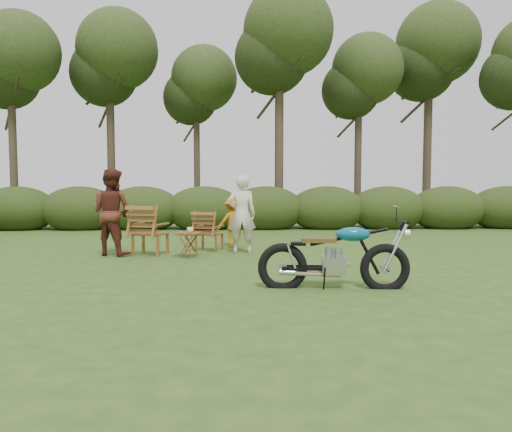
{
  "coord_description": "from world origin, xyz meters",
  "views": [
    {
      "loc": [
        -0.9,
        -7.2,
        1.55
      ],
      "look_at": [
        -0.58,
        2.04,
        0.9
      ],
      "focal_mm": 35.0,
      "sensor_mm": 36.0,
      "label": 1
    }
  ],
  "objects_px": {
    "cup": "(190,230)",
    "child": "(232,247)",
    "motorcycle": "(333,288)",
    "adult_a": "(242,253)",
    "side_table": "(188,245)",
    "lawn_chair_left": "(151,255)",
    "adult_b": "(113,255)",
    "lawn_chair_right": "(209,250)"
  },
  "relations": [
    {
      "from": "adult_a",
      "to": "lawn_chair_right",
      "type": "bearing_deg",
      "value": -30.96
    },
    {
      "from": "lawn_chair_left",
      "to": "side_table",
      "type": "relative_size",
      "value": 2.04
    },
    {
      "from": "side_table",
      "to": "adult_a",
      "type": "relative_size",
      "value": 0.3
    },
    {
      "from": "cup",
      "to": "adult_a",
      "type": "height_order",
      "value": "adult_a"
    },
    {
      "from": "cup",
      "to": "child",
      "type": "bearing_deg",
      "value": 62.36
    },
    {
      "from": "adult_a",
      "to": "child",
      "type": "relative_size",
      "value": 1.43
    },
    {
      "from": "lawn_chair_left",
      "to": "adult_b",
      "type": "bearing_deg",
      "value": 20.69
    },
    {
      "from": "adult_a",
      "to": "cup",
      "type": "bearing_deg",
      "value": 29.41
    },
    {
      "from": "lawn_chair_left",
      "to": "child",
      "type": "relative_size",
      "value": 0.89
    },
    {
      "from": "motorcycle",
      "to": "child",
      "type": "height_order",
      "value": "motorcycle"
    },
    {
      "from": "adult_a",
      "to": "adult_b",
      "type": "bearing_deg",
      "value": 4.7
    },
    {
      "from": "adult_b",
      "to": "child",
      "type": "bearing_deg",
      "value": -131.21
    },
    {
      "from": "side_table",
      "to": "cup",
      "type": "xyz_separation_m",
      "value": [
        0.04,
        -0.01,
        0.31
      ]
    },
    {
      "from": "lawn_chair_right",
      "to": "side_table",
      "type": "relative_size",
      "value": 1.71
    },
    {
      "from": "cup",
      "to": "child",
      "type": "distance_m",
      "value": 1.88
    },
    {
      "from": "lawn_chair_left",
      "to": "cup",
      "type": "distance_m",
      "value": 1.13
    },
    {
      "from": "motorcycle",
      "to": "child",
      "type": "relative_size",
      "value": 1.76
    },
    {
      "from": "motorcycle",
      "to": "lawn_chair_left",
      "type": "height_order",
      "value": "motorcycle"
    },
    {
      "from": "side_table",
      "to": "child",
      "type": "distance_m",
      "value": 1.83
    },
    {
      "from": "lawn_chair_right",
      "to": "cup",
      "type": "bearing_deg",
      "value": 91.5
    },
    {
      "from": "adult_a",
      "to": "child",
      "type": "distance_m",
      "value": 1.03
    },
    {
      "from": "motorcycle",
      "to": "lawn_chair_right",
      "type": "distance_m",
      "value": 4.51
    },
    {
      "from": "motorcycle",
      "to": "adult_b",
      "type": "distance_m",
      "value": 5.24
    },
    {
      "from": "cup",
      "to": "child",
      "type": "height_order",
      "value": "cup"
    },
    {
      "from": "lawn_chair_right",
      "to": "lawn_chair_left",
      "type": "distance_m",
      "value": 1.34
    },
    {
      "from": "side_table",
      "to": "adult_a",
      "type": "bearing_deg",
      "value": 27.92
    },
    {
      "from": "motorcycle",
      "to": "adult_a",
      "type": "bearing_deg",
      "value": 114.58
    },
    {
      "from": "side_table",
      "to": "child",
      "type": "bearing_deg",
      "value": 61.0
    },
    {
      "from": "lawn_chair_right",
      "to": "child",
      "type": "distance_m",
      "value": 0.77
    },
    {
      "from": "cup",
      "to": "adult_a",
      "type": "relative_size",
      "value": 0.08
    },
    {
      "from": "motorcycle",
      "to": "side_table",
      "type": "distance_m",
      "value": 3.86
    },
    {
      "from": "lawn_chair_left",
      "to": "child",
      "type": "bearing_deg",
      "value": -129.28
    },
    {
      "from": "motorcycle",
      "to": "side_table",
      "type": "height_order",
      "value": "motorcycle"
    },
    {
      "from": "adult_a",
      "to": "child",
      "type": "height_order",
      "value": "adult_a"
    },
    {
      "from": "side_table",
      "to": "motorcycle",
      "type": "bearing_deg",
      "value": -51.53
    },
    {
      "from": "child",
      "to": "side_table",
      "type": "bearing_deg",
      "value": 42.47
    },
    {
      "from": "motorcycle",
      "to": "lawn_chair_right",
      "type": "relative_size",
      "value": 2.36
    },
    {
      "from": "adult_b",
      "to": "motorcycle",
      "type": "bearing_deg",
      "value": 162.65
    },
    {
      "from": "adult_b",
      "to": "lawn_chair_left",
      "type": "bearing_deg",
      "value": -153.14
    },
    {
      "from": "adult_a",
      "to": "motorcycle",
      "type": "bearing_deg",
      "value": 110.04
    },
    {
      "from": "adult_b",
      "to": "side_table",
      "type": "bearing_deg",
      "value": -169.79
    },
    {
      "from": "lawn_chair_left",
      "to": "adult_a",
      "type": "relative_size",
      "value": 0.62
    }
  ]
}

